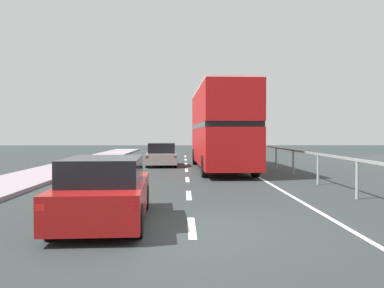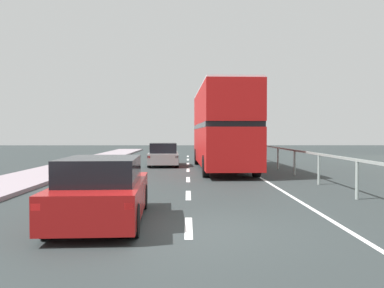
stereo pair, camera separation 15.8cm
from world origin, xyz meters
name	(u,v)px [view 2 (the right image)]	position (x,y,z in m)	size (l,w,h in m)	color
ground_plane	(189,232)	(0.00, 0.00, -0.05)	(73.76, 120.00, 0.10)	#2A3031
lane_paint_markings	(239,182)	(2.06, 8.21, 0.00)	(3.36, 46.00, 0.01)	silver
bridge_side_railing	(306,157)	(5.03, 9.00, 0.97)	(0.10, 42.00, 1.21)	gray
double_decker_bus_red	(222,127)	(1.82, 13.53, 2.34)	(2.82, 10.55, 4.38)	#AD1312
hatchback_car_near	(102,191)	(-1.91, 0.75, 0.69)	(1.98, 4.36, 1.44)	maroon
sedan_car_ahead	(163,155)	(-1.50, 16.36, 0.67)	(1.95, 4.12, 1.40)	gray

